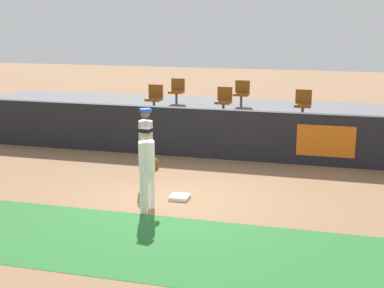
# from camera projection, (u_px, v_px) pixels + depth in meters

# --- Properties ---
(ground_plane) EXTENTS (60.00, 60.00, 0.00)m
(ground_plane) POSITION_uv_depth(u_px,v_px,m) (176.00, 200.00, 12.12)
(ground_plane) COLOR #846042
(grass_foreground_strip) EXTENTS (18.00, 2.80, 0.01)m
(grass_foreground_strip) POSITION_uv_depth(u_px,v_px,m) (135.00, 243.00, 9.82)
(grass_foreground_strip) COLOR #26662B
(grass_foreground_strip) RESTS_ON ground_plane
(first_base) EXTENTS (0.40, 0.40, 0.08)m
(first_base) POSITION_uv_depth(u_px,v_px,m) (180.00, 197.00, 12.16)
(first_base) COLOR white
(first_base) RESTS_ON ground_plane
(player_fielder_home) EXTENTS (0.40, 0.52, 1.72)m
(player_fielder_home) POSITION_uv_depth(u_px,v_px,m) (147.00, 163.00, 11.24)
(player_fielder_home) COLOR white
(player_fielder_home) RESTS_ON ground_plane
(player_runner_visitor) EXTENTS (0.47, 0.47, 1.78)m
(player_runner_visitor) POSITION_uv_depth(u_px,v_px,m) (146.00, 140.00, 13.14)
(player_runner_visitor) COLOR #9EA3AD
(player_runner_visitor) RESTS_ON ground_plane
(field_wall) EXTENTS (18.00, 0.26, 1.38)m
(field_wall) POSITION_uv_depth(u_px,v_px,m) (216.00, 134.00, 15.49)
(field_wall) COLOR black
(field_wall) RESTS_ON ground_plane
(bleacher_platform) EXTENTS (18.00, 4.80, 0.96)m
(bleacher_platform) POSITION_uv_depth(u_px,v_px,m) (234.00, 124.00, 17.95)
(bleacher_platform) COLOR #59595E
(bleacher_platform) RESTS_ON ground_plane
(seat_front_left) EXTENTS (0.46, 0.44, 0.84)m
(seat_front_left) POSITION_uv_depth(u_px,v_px,m) (155.00, 97.00, 17.27)
(seat_front_left) COLOR #4C4C51
(seat_front_left) RESTS_ON bleacher_platform
(seat_back_left) EXTENTS (0.46, 0.44, 0.84)m
(seat_back_left) POSITION_uv_depth(u_px,v_px,m) (177.00, 90.00, 18.91)
(seat_back_left) COLOR #4C4C51
(seat_back_left) RESTS_ON bleacher_platform
(seat_back_center) EXTENTS (0.48, 0.44, 0.84)m
(seat_back_center) POSITION_uv_depth(u_px,v_px,m) (242.00, 92.00, 18.34)
(seat_back_center) COLOR #4C4C51
(seat_back_center) RESTS_ON bleacher_platform
(seat_front_right) EXTENTS (0.46, 0.44, 0.84)m
(seat_front_right) POSITION_uv_depth(u_px,v_px,m) (303.00, 103.00, 16.10)
(seat_front_right) COLOR #4C4C51
(seat_front_right) RESTS_ON bleacher_platform
(seat_front_center) EXTENTS (0.44, 0.44, 0.84)m
(seat_front_center) POSITION_uv_depth(u_px,v_px,m) (224.00, 100.00, 16.70)
(seat_front_center) COLOR #4C4C51
(seat_front_center) RESTS_ON bleacher_platform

